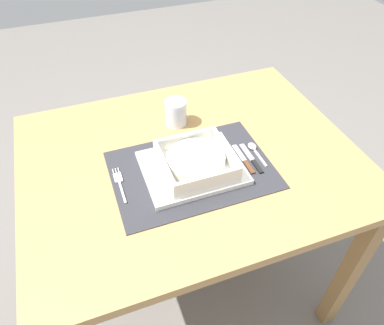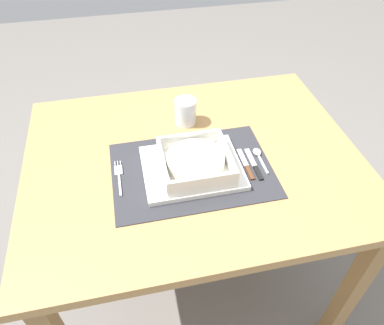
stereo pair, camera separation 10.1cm
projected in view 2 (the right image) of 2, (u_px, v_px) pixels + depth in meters
The scene contains 10 objects.
ground_plane at pixel (193, 278), 1.57m from camera, with size 6.00×6.00×0.00m, color slate.
dining_table at pixel (193, 179), 1.15m from camera, with size 0.98×0.77×0.71m.
placemat at pixel (192, 170), 1.03m from camera, with size 0.45×0.32×0.00m, color #2D2D33.
serving_plate at pixel (192, 168), 1.03m from camera, with size 0.27×0.22×0.02m, color white.
porridge_bowl at pixel (195, 162), 1.00m from camera, with size 0.19×0.19×0.05m.
fork at pixel (119, 175), 1.01m from camera, with size 0.02×0.14×0.00m.
spoon at pixel (258, 154), 1.07m from camera, with size 0.02×0.11×0.01m.
butter_knife at pixel (255, 166), 1.04m from camera, with size 0.01×0.13×0.01m.
bread_knife at pixel (246, 166), 1.04m from camera, with size 0.01×0.13×0.01m.
drinking_glass at pixel (186, 112), 1.17m from camera, with size 0.07×0.07×0.08m.
Camera 2 is at (-0.17, -0.78, 1.44)m, focal length 34.11 mm.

